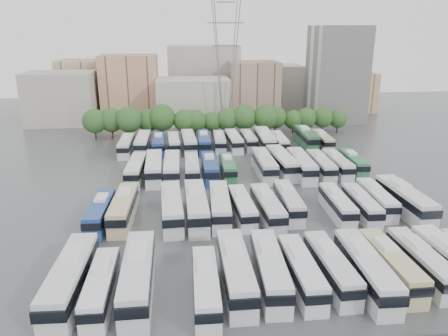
{
  "coord_description": "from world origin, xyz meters",
  "views": [
    {
      "loc": [
        -10.27,
        -61.79,
        25.62
      ],
      "look_at": [
        -2.95,
        7.53,
        3.0
      ],
      "focal_mm": 35.0,
      "sensor_mm": 36.0,
      "label": 1
    }
  ],
  "objects": [
    {
      "name": "ground",
      "position": [
        0.0,
        0.0,
        0.0
      ],
      "size": [
        220.0,
        220.0,
        0.0
      ],
      "primitive_type": "plane",
      "color": "#424447",
      "rests_on": "ground"
    },
    {
      "name": "tree_line",
      "position": [
        -2.89,
        42.04,
        4.34
      ],
      "size": [
        64.77,
        7.51,
        8.18
      ],
      "color": "black",
      "rests_on": "ground"
    },
    {
      "name": "city_buildings",
      "position": [
        -7.46,
        71.86,
        7.87
      ],
      "size": [
        102.0,
        35.0,
        20.0
      ],
      "color": "#9E998E",
      "rests_on": "ground"
    },
    {
      "name": "apartment_tower",
      "position": [
        34.0,
        58.0,
        13.0
      ],
      "size": [
        14.0,
        14.0,
        26.0
      ],
      "primitive_type": "cube",
      "color": "silver",
      "rests_on": "ground"
    },
    {
      "name": "electricity_pylon",
      "position": [
        2.0,
        50.0,
        18.66
      ],
      "size": [
        9.0,
        6.91,
        33.83
      ],
      "color": "slate",
      "rests_on": "ground"
    },
    {
      "name": "bus_r0_s0",
      "position": [
        -21.35,
        -23.04,
        2.07
      ],
      "size": [
        3.41,
        13.54,
        4.22
      ],
      "rotation": [
        0.0,
        0.0,
        -0.04
      ],
      "color": "silver",
      "rests_on": "ground"
    },
    {
      "name": "bus_r0_s1",
      "position": [
        -18.27,
        -24.21,
        1.69
      ],
      "size": [
        2.46,
        11.0,
        3.45
      ],
      "rotation": [
        0.0,
        0.0,
        -0.01
      ],
      "color": "white",
      "rests_on": "ground"
    },
    {
      "name": "bus_r0_s2",
      "position": [
        -14.81,
        -23.23,
        2.07
      ],
      "size": [
        3.03,
        13.46,
        4.22
      ],
      "rotation": [
        0.0,
        0.0,
        0.01
      ],
      "color": "silver",
      "rests_on": "ground"
    },
    {
      "name": "bus_r0_s4",
      "position": [
        -8.17,
        -25.19,
        1.72
      ],
      "size": [
        2.65,
        11.21,
        3.5
      ],
      "rotation": [
        0.0,
        0.0,
        -0.02
      ],
      "color": "silver",
      "rests_on": "ground"
    },
    {
      "name": "bus_r0_s5",
      "position": [
        -5.0,
        -23.12,
        1.97
      ],
      "size": [
        2.81,
        12.81,
        4.02
      ],
      "rotation": [
        0.0,
        0.0,
        0.0
      ],
      "color": "silver",
      "rests_on": "ground"
    },
    {
      "name": "bus_r0_s6",
      "position": [
        -1.46,
        -23.08,
        1.91
      ],
      "size": [
        3.28,
        12.49,
        3.88
      ],
      "rotation": [
        0.0,
        0.0,
        -0.05
      ],
      "color": "silver",
      "rests_on": "ground"
    },
    {
      "name": "bus_r0_s7",
      "position": [
        1.74,
        -23.56,
        1.75
      ],
      "size": [
        2.55,
        11.38,
        3.56
      ],
      "rotation": [
        0.0,
        0.0,
        0.01
      ],
      "color": "silver",
      "rests_on": "ground"
    },
    {
      "name": "bus_r0_s8",
      "position": [
        5.04,
        -23.17,
        1.77
      ],
      "size": [
        2.84,
        11.53,
        3.6
      ],
      "rotation": [
        0.0,
        0.0,
        0.03
      ],
      "color": "silver",
      "rests_on": "ground"
    },
    {
      "name": "bus_r0_s9",
      "position": [
        8.33,
        -24.27,
        1.94
      ],
      "size": [
        3.05,
        12.68,
        3.96
      ],
      "rotation": [
        0.0,
        0.0,
        -0.02
      ],
      "color": "silver",
      "rests_on": "ground"
    },
    {
      "name": "bus_r0_s10",
      "position": [
        11.44,
        -23.36,
        1.79
      ],
      "size": [
        2.72,
        11.67,
        3.65
      ],
      "rotation": [
        0.0,
        0.0,
        0.02
      ],
      "color": "#BEB482",
      "rests_on": "ground"
    },
    {
      "name": "bus_r0_s11",
      "position": [
        14.98,
        -23.13,
        1.76
      ],
      "size": [
        2.72,
        11.47,
        3.58
      ],
      "rotation": [
        0.0,
        0.0,
        0.02
      ],
      "color": "silver",
      "rests_on": "ground"
    },
    {
      "name": "bus_r1_s0",
      "position": [
        -21.23,
        -6.06,
        1.72
      ],
      "size": [
        2.87,
        11.23,
        3.5
      ],
      "rotation": [
        0.0,
        0.0,
        -0.04
      ],
      "color": "navy",
      "rests_on": "ground"
    },
    {
      "name": "bus_r1_s1",
      "position": [
        -18.2,
        -5.37,
        1.9
      ],
      "size": [
        3.2,
        12.42,
        3.87
      ],
      "rotation": [
        0.0,
        0.0,
        -0.04
      ],
      "color": "#C8B789",
      "rests_on": "ground"
    },
    {
      "name": "bus_r1_s3",
      "position": [
        -11.62,
        -5.99,
        1.97
      ],
      "size": [
        3.35,
        12.9,
        4.01
      ],
      "rotation": [
        0.0,
        0.0,
        0.04
      ],
      "color": "silver",
      "rests_on": "ground"
    },
    {
      "name": "bus_r1_s4",
      "position": [
        -8.23,
        -6.02,
        2.03
      ],
      "size": [
        3.06,
        13.24,
        4.14
      ],
      "rotation": [
        0.0,
        0.0,
        0.01
      ],
      "color": "silver",
      "rests_on": "ground"
    },
    {
      "name": "bus_r1_s5",
      "position": [
        -4.93,
        -5.7,
        1.89
      ],
      "size": [
        3.26,
        12.35,
        3.84
      ],
      "rotation": [
        0.0,
        0.0,
        -0.05
      ],
      "color": "silver",
      "rests_on": "ground"
    },
    {
      "name": "bus_r1_s6",
      "position": [
        -1.84,
        -6.13,
        1.69
      ],
      "size": [
        2.86,
        11.05,
        3.44
      ],
      "rotation": [
        0.0,
        0.0,
        0.04
      ],
      "color": "white",
      "rests_on": "ground"
    },
    {
      "name": "bus_r1_s7",
      "position": [
        1.58,
        -6.99,
        1.82
      ],
      "size": [
        3.08,
        11.89,
        3.7
      ],
      "rotation": [
        0.0,
        0.0,
        0.04
      ],
      "color": "silver",
      "rests_on": "ground"
    },
    {
      "name": "bus_r1_s8",
      "position": [
        5.02,
        -5.12,
        1.75
      ],
      "size": [
        2.76,
        11.42,
        3.57
      ],
      "rotation": [
        0.0,
        0.0,
        -0.03
      ],
      "color": "silver",
      "rests_on": "ground"
    },
    {
      "name": "bus_r1_s10",
      "position": [
        11.68,
        -6.66,
        1.68
      ],
      "size": [
        2.7,
        10.98,
        3.43
      ],
      "rotation": [
        0.0,
        0.0,
        -0.03
      ],
      "color": "silver",
      "rests_on": "ground"
    },
    {
      "name": "bus_r1_s11",
      "position": [
        15.08,
        -7.04,
        1.67
      ],
      "size": [
        2.74,
        10.89,
        3.39
      ],
      "rotation": [
        0.0,
        0.0,
        -0.04
      ],
      "color": "silver",
      "rests_on": "ground"
    },
    {
      "name": "bus_r1_s12",
      "position": [
        18.09,
        -5.25,
        1.7
      ],
      "size": [
        2.84,
        11.11,
        3.46
      ],
      "rotation": [
        0.0,
        0.0,
        -0.04
      ],
      "color": "silver",
      "rests_on": "ground"
    },
    {
      "name": "bus_r1_s13",
      "position": [
        21.61,
        -6.81,
        2.03
      ],
      "size": [
        3.19,
        13.25,
        4.14
      ],
      "rotation": [
        0.0,
        0.0,
        0.02
      ],
      "color": "silver",
      "rests_on": "ground"
    },
    {
      "name": "bus_r2_s1",
      "position": [
        -17.98,
        11.91,
        1.84
      ],
      "size": [
        3.13,
        12.03,
        3.74
      ],
      "rotation": [
        0.0,
        0.0,
        -0.05
      ],
      "color": "silver",
      "rests_on": "ground"
    },
    {
      "name": "bus_r2_s2",
      "position": [
        -14.87,
        12.32,
        1.97
      ],
      "size": [
        3.12,
        12.89,
        4.02
      ],
      "rotation": [
        0.0,
        0.0,
        0.03
      ],
      "color": "silver",
      "rests_on": "ground"
    },
    {
      "name": "bus_r2_s3",
      "position": [
        -11.71,
        12.0,
        1.93
      ],
      "size": [
        2.85,
        12.57,
        3.94
      ],
      "rotation": [
        0.0,
        0.0,
        -0.01
      ],
      "color": "white",
      "rests_on": "ground"
    },
    {
      "name": "bus_r2_s4",
      "position": [
        -8.2,
        11.86,
        1.74
      ],
      "size": [
        2.61,
        11.35,
        3.55
      ],
      "rotation": [
        0.0,
        0.0,
        -0.01
      ],
      "color": "silver",
      "rests_on": "ground"
    },
    {
      "name": "bus_r2_s5",
      "position": [
        -5.05,
        11.75,
        1.78
      ],
      "size": [
        2.61,
        11.6,
        3.63
      ],
      "rotation": [
        0.0,
        0.0,
        -0.01
      ],
      "color": "navy",
      "rests_on": "ground"
    },
    {
      "name": "bus_r2_s6",
      "position": [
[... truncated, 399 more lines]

